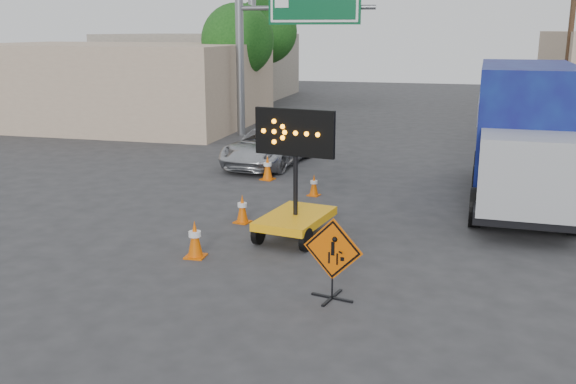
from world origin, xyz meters
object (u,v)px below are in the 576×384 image
at_px(arrow_board, 295,210).
at_px(pickup_truck, 269,146).
at_px(construction_sign, 333,257).
at_px(box_truck, 523,142).

height_order(arrow_board, pickup_truck, arrow_board).
xyz_separation_m(construction_sign, box_truck, (3.75, 7.83, 0.91)).
distance_m(construction_sign, arrow_board, 3.52).
bearing_deg(pickup_truck, box_truck, -15.39).
bearing_deg(box_truck, arrow_board, -136.42).
distance_m(arrow_board, pickup_truck, 8.41).
height_order(pickup_truck, box_truck, box_truck).
height_order(construction_sign, arrow_board, arrow_board).
relative_size(arrow_board, pickup_truck, 0.63).
bearing_deg(construction_sign, pickup_truck, 124.97).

